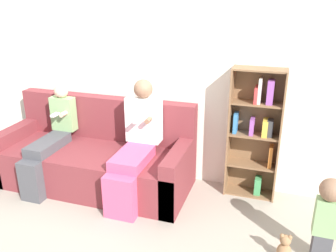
% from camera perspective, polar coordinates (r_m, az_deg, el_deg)
% --- Properties ---
extents(ground_plane, '(14.00, 14.00, 0.00)m').
position_cam_1_polar(ground_plane, '(3.78, -10.66, -13.56)').
color(ground_plane, '#9E9384').
extents(back_wall, '(10.00, 0.06, 2.55)m').
position_cam_1_polar(back_wall, '(4.13, -5.17, 9.05)').
color(back_wall, silver).
rests_on(back_wall, ground_plane).
extents(couch, '(2.19, 0.88, 0.96)m').
position_cam_1_polar(couch, '(4.19, -11.55, -5.18)').
color(couch, maroon).
rests_on(couch, ground_plane).
extents(adult_seated, '(0.38, 0.84, 1.25)m').
position_cam_1_polar(adult_seated, '(3.73, -5.16, -2.58)').
color(adult_seated, '#DB4C75').
rests_on(adult_seated, ground_plane).
extents(child_seated, '(0.28, 0.84, 1.11)m').
position_cam_1_polar(child_seated, '(4.22, -18.41, -2.00)').
color(child_seated, '#47474C').
rests_on(child_seated, ground_plane).
extents(toddler_standing, '(0.19, 0.19, 0.77)m').
position_cam_1_polar(toddler_standing, '(3.18, 24.13, -12.89)').
color(toddler_standing, '#47474C').
rests_on(toddler_standing, ground_plane).
extents(bookshelf, '(0.54, 0.24, 1.40)m').
position_cam_1_polar(bookshelf, '(3.85, 13.94, -0.86)').
color(bookshelf, brown).
rests_on(bookshelf, ground_plane).
extents(teddy_bear, '(0.12, 0.10, 0.24)m').
position_cam_1_polar(teddy_bear, '(3.27, 18.17, -18.03)').
color(teddy_bear, '#936B47').
rests_on(teddy_bear, ground_plane).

